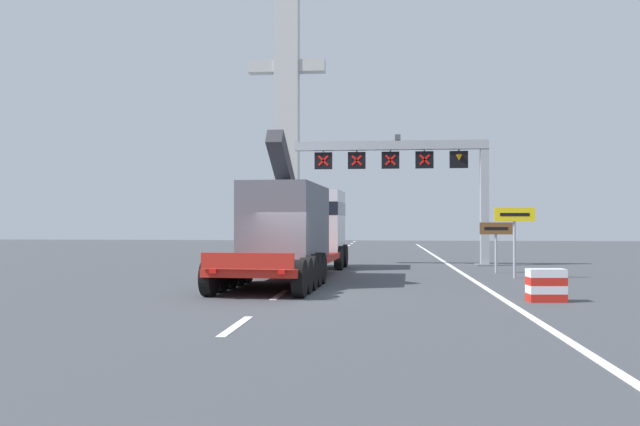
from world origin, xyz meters
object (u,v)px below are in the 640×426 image
at_px(overhead_lane_gantry, 416,165).
at_px(heavy_haul_truck_red, 299,227).
at_px(crash_barrier_striped, 546,285).
at_px(bridge_pylon_distant, 287,97).
at_px(exit_sign_yellow, 515,224).
at_px(tourist_info_sign_brown, 496,235).

relative_size(overhead_lane_gantry, heavy_haul_truck_red, 0.71).
distance_m(crash_barrier_striped, bridge_pylon_distant, 59.84).
bearing_deg(heavy_haul_truck_red, crash_barrier_striped, -44.36).
xyz_separation_m(overhead_lane_gantry, crash_barrier_striped, (2.74, -14.46, -4.60)).
height_order(exit_sign_yellow, crash_barrier_striped, exit_sign_yellow).
height_order(heavy_haul_truck_red, tourist_info_sign_brown, heavy_haul_truck_red).
bearing_deg(crash_barrier_striped, exit_sign_yellow, 84.97).
height_order(tourist_info_sign_brown, bridge_pylon_distant, bridge_pylon_distant).
distance_m(heavy_haul_truck_red, exit_sign_yellow, 8.49).
relative_size(heavy_haul_truck_red, exit_sign_yellow, 5.17).
relative_size(exit_sign_yellow, crash_barrier_striped, 2.62).
relative_size(heavy_haul_truck_red, crash_barrier_striped, 13.53).
bearing_deg(tourist_info_sign_brown, crash_barrier_striped, -92.18).
xyz_separation_m(overhead_lane_gantry, bridge_pylon_distant, (-12.79, 40.96, 11.77)).
distance_m(overhead_lane_gantry, exit_sign_yellow, 8.49).
bearing_deg(tourist_info_sign_brown, overhead_lane_gantry, 123.28).
height_order(overhead_lane_gantry, crash_barrier_striped, overhead_lane_gantry).
distance_m(overhead_lane_gantry, heavy_haul_truck_red, 9.03).
distance_m(heavy_haul_truck_red, crash_barrier_striped, 11.07).
bearing_deg(heavy_haul_truck_red, tourist_info_sign_brown, 14.11).
bearing_deg(heavy_haul_truck_red, overhead_lane_gantry, 53.15).
height_order(overhead_lane_gantry, bridge_pylon_distant, bridge_pylon_distant).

